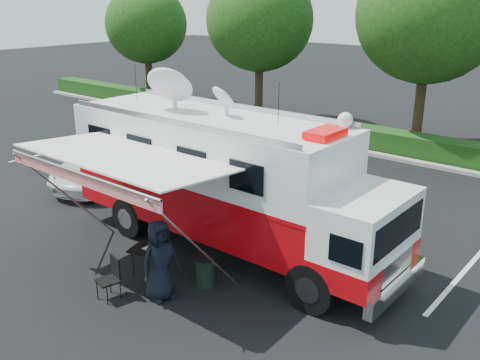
% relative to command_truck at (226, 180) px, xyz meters
% --- Properties ---
extents(ground_plane, '(120.00, 120.00, 0.00)m').
position_rel_command_truck_xyz_m(ground_plane, '(0.09, 0.00, -2.02)').
color(ground_plane, black).
rests_on(ground_plane, ground).
extents(back_border, '(60.00, 6.14, 8.87)m').
position_rel_command_truck_xyz_m(back_border, '(1.23, 12.90, 2.99)').
color(back_border, '#9E998E').
rests_on(back_border, ground_plane).
extents(stall_lines, '(24.12, 5.50, 0.01)m').
position_rel_command_truck_xyz_m(stall_lines, '(-0.41, 3.00, -2.01)').
color(stall_lines, silver).
rests_on(stall_lines, ground_plane).
extents(command_truck, '(9.81, 2.70, 4.71)m').
position_rel_command_truck_xyz_m(command_truck, '(0.00, 0.00, 0.00)').
color(command_truck, black).
rests_on(command_truck, ground_plane).
extents(awning, '(5.35, 2.76, 3.23)m').
position_rel_command_truck_xyz_m(awning, '(-0.88, -2.80, 1.02)').
color(awning, silver).
rests_on(awning, ground_plane).
extents(white_suv, '(4.33, 5.91, 1.49)m').
position_rel_command_truck_xyz_m(white_suv, '(-7.10, 1.47, -2.02)').
color(white_suv, silver).
rests_on(white_suv, ground_plane).
extents(person, '(0.79, 1.05, 1.94)m').
position_rel_command_truck_xyz_m(person, '(0.54, -2.91, -2.02)').
color(person, black).
rests_on(person, ground_plane).
extents(folding_table, '(1.09, 0.91, 0.80)m').
position_rel_command_truck_xyz_m(folding_table, '(-0.37, -2.44, -1.27)').
color(folding_table, black).
rests_on(folding_table, ground_plane).
extents(folding_chair, '(0.57, 0.59, 0.99)m').
position_rel_command_truck_xyz_m(folding_chair, '(-0.37, -3.61, -1.43)').
color(folding_chair, black).
rests_on(folding_chair, ground_plane).
extents(trash_bin, '(0.50, 0.50, 0.75)m').
position_rel_command_truck_xyz_m(trash_bin, '(0.94, -1.85, -1.64)').
color(trash_bin, black).
rests_on(trash_bin, ground_plane).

